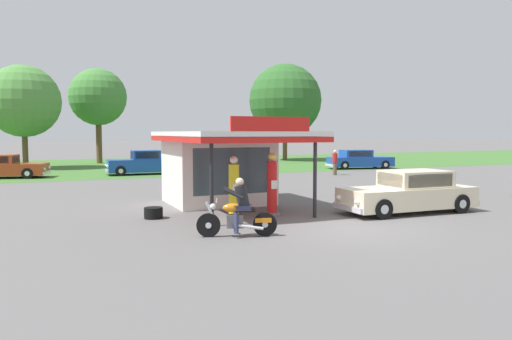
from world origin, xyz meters
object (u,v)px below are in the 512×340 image
at_px(featured_classic_sedan, 409,193).
at_px(parked_car_back_row_centre_right, 144,164).
at_px(motorcycle_with_rider, 238,212).
at_px(parked_car_back_row_far_left, 0,167).
at_px(gas_pump_offside, 272,187).
at_px(gas_pump_nearside, 234,190).
at_px(parked_car_back_row_left, 218,161).
at_px(spare_tire_stack, 153,213).
at_px(bystander_admiring_sedan, 335,162).
at_px(parked_car_back_row_centre_left, 359,160).

height_order(featured_classic_sedan, parked_car_back_row_centre_right, parked_car_back_row_centre_right).
relative_size(motorcycle_with_rider, parked_car_back_row_far_left, 0.36).
bearing_deg(gas_pump_offside, featured_classic_sedan, -16.67).
height_order(gas_pump_nearside, parked_car_back_row_left, gas_pump_nearside).
height_order(featured_classic_sedan, spare_tire_stack, featured_classic_sedan).
distance_m(gas_pump_nearside, parked_car_back_row_left, 21.11).
bearing_deg(parked_car_back_row_left, gas_pump_offside, -104.48).
bearing_deg(parked_car_back_row_far_left, motorcycle_with_rider, -71.77).
relative_size(parked_car_back_row_centre_right, parked_car_back_row_left, 0.91).
xyz_separation_m(gas_pump_offside, parked_car_back_row_far_left, (-9.36, 18.83, -0.31)).
bearing_deg(gas_pump_nearside, parked_car_back_row_far_left, 113.00).
relative_size(featured_classic_sedan, bystander_admiring_sedan, 3.05).
distance_m(parked_car_back_row_far_left, spare_tire_stack, 18.67).
bearing_deg(spare_tire_stack, motorcycle_with_rider, -67.99).
xyz_separation_m(parked_car_back_row_centre_left, bystander_admiring_sedan, (-4.87, -4.04, 0.20)).
relative_size(gas_pump_nearside, parked_car_back_row_centre_right, 0.42).
bearing_deg(motorcycle_with_rider, parked_car_back_row_left, 71.80).
distance_m(featured_classic_sedan, parked_car_back_row_far_left, 24.59).
bearing_deg(bystander_admiring_sedan, parked_car_back_row_far_left, 161.90).
xyz_separation_m(featured_classic_sedan, parked_car_back_row_left, (0.55, 21.45, -0.01)).
distance_m(parked_car_back_row_far_left, bystander_admiring_sedan, 20.96).
height_order(featured_classic_sedan, parked_car_back_row_left, featured_classic_sedan).
bearing_deg(gas_pump_offside, bystander_admiring_sedan, 49.41).
distance_m(motorcycle_with_rider, bystander_admiring_sedan, 19.73).
distance_m(featured_classic_sedan, spare_tire_stack, 8.75).
height_order(featured_classic_sedan, parked_car_back_row_far_left, featured_classic_sedan).
relative_size(motorcycle_with_rider, parked_car_back_row_centre_left, 0.39).
xyz_separation_m(gas_pump_offside, featured_classic_sedan, (4.63, -1.39, -0.29)).
relative_size(gas_pump_nearside, featured_classic_sedan, 0.40).
relative_size(gas_pump_nearside, parked_car_back_row_centre_left, 0.38).
bearing_deg(bystander_admiring_sedan, parked_car_back_row_centre_left, 39.69).
bearing_deg(parked_car_back_row_far_left, spare_tire_stack, -72.57).
height_order(gas_pump_nearside, featured_classic_sedan, gas_pump_nearside).
distance_m(parked_car_back_row_centre_right, parked_car_back_row_far_left, 8.62).
xyz_separation_m(gas_pump_offside, spare_tire_stack, (-3.77, 1.02, -0.79)).
bearing_deg(parked_car_back_row_left, gas_pump_nearside, -108.09).
distance_m(motorcycle_with_rider, featured_classic_sedan, 7.03).
bearing_deg(gas_pump_nearside, featured_classic_sedan, -13.01).
height_order(motorcycle_with_rider, parked_car_back_row_far_left, motorcycle_with_rider).
bearing_deg(parked_car_back_row_far_left, bystander_admiring_sedan, -18.10).
relative_size(gas_pump_nearside, parked_car_back_row_left, 0.38).
bearing_deg(parked_car_back_row_left, bystander_admiring_sedan, -55.26).
relative_size(parked_car_back_row_far_left, bystander_admiring_sedan, 3.50).
bearing_deg(parked_car_back_row_centre_right, featured_classic_sedan, -74.36).
xyz_separation_m(motorcycle_with_rider, bystander_admiring_sedan, (12.84, 14.97, 0.21)).
bearing_deg(parked_car_back_row_centre_right, gas_pump_nearside, -91.87).
bearing_deg(gas_pump_nearside, parked_car_back_row_left, 71.91).
bearing_deg(parked_car_back_row_centre_right, parked_car_back_row_far_left, 174.22).
distance_m(motorcycle_with_rider, parked_car_back_row_centre_right, 20.67).
height_order(parked_car_back_row_centre_right, parked_car_back_row_centre_left, parked_car_back_row_centre_right).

